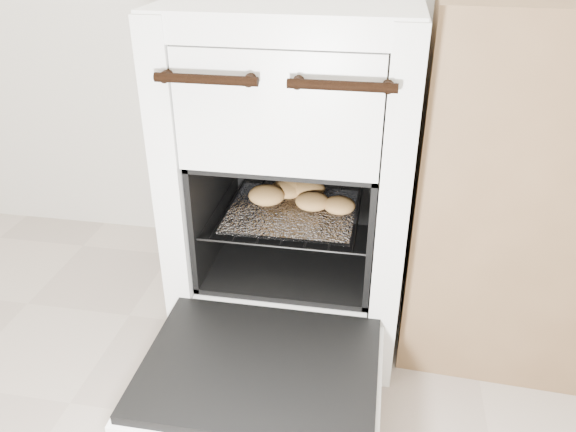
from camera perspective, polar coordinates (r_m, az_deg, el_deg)
name	(u,v)px	position (r m, az deg, el deg)	size (l,w,h in m)	color
stove	(297,176)	(1.52, 0.93, 4.08)	(0.58, 0.64, 0.89)	silver
oven_door	(260,369)	(1.25, -2.87, -15.31)	(0.52, 0.40, 0.04)	black
oven_rack	(293,210)	(1.50, 0.52, 0.63)	(0.42, 0.40, 0.01)	black
foil_sheet	(292,211)	(1.48, 0.39, 0.49)	(0.33, 0.29, 0.01)	white
baked_rolls	(298,193)	(1.51, 1.02, 2.33)	(0.30, 0.20, 0.05)	tan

